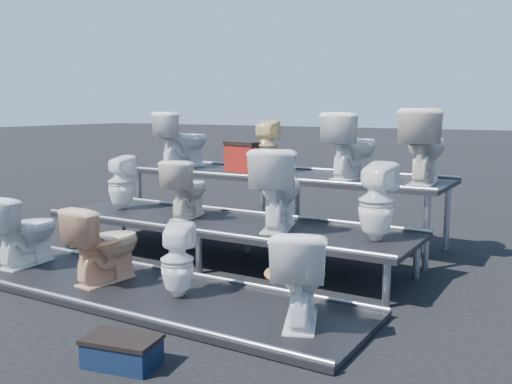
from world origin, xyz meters
The scene contains 18 objects.
ground centered at (0.00, 0.00, 0.00)m, with size 80.00×80.00×0.00m, color black.
tier_front centered at (0.00, -1.30, 0.03)m, with size 4.20×1.20×0.06m, color black.
tier_mid centered at (0.00, 0.00, 0.23)m, with size 4.20×1.20×0.46m, color black.
tier_back centered at (0.00, 1.30, 0.43)m, with size 4.20×1.20×0.86m, color black.
toilet_0 centered at (-1.64, -1.30, 0.43)m, with size 0.41×0.73×0.74m, color white.
toilet_1 centered at (-0.49, -1.30, 0.43)m, with size 0.41×0.72×0.73m, color #E9BA8D.
toilet_2 centered at (0.38, -1.30, 0.38)m, with size 0.29×0.30×0.64m, color white.
toilet_3 centered at (1.56, -1.30, 0.43)m, with size 0.42×0.73×0.75m, color white.
toilet_4 centered at (-1.53, 0.00, 0.79)m, with size 0.30×0.30×0.66m, color white.
toilet_5 centered at (-0.51, 0.00, 0.79)m, with size 0.37×0.65×0.66m, color silver.
toilet_6 centered at (0.66, 0.00, 0.88)m, with size 0.47×0.82×0.84m, color white.
toilet_7 centered at (1.71, 0.00, 0.83)m, with size 0.33×0.34×0.74m, color white.
toilet_8 centered at (-1.57, 1.30, 1.25)m, with size 0.43×0.76×0.78m, color white.
toilet_9 centered at (-0.22, 1.30, 1.20)m, with size 0.30×0.31×0.68m, color beige.
toilet_10 centered at (0.96, 1.30, 1.25)m, with size 0.44×0.77×0.78m, color white.
toilet_11 centered at (1.79, 1.30, 1.27)m, with size 0.46×0.81×0.83m, color silver.
red_crate centered at (-0.48, 1.26, 1.03)m, with size 0.48×0.39×0.35m, color maroon.
step_stool centered at (0.83, -2.46, 0.09)m, with size 0.47×0.28×0.17m, color black.
Camera 1 is at (3.42, -5.08, 1.70)m, focal length 40.00 mm.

